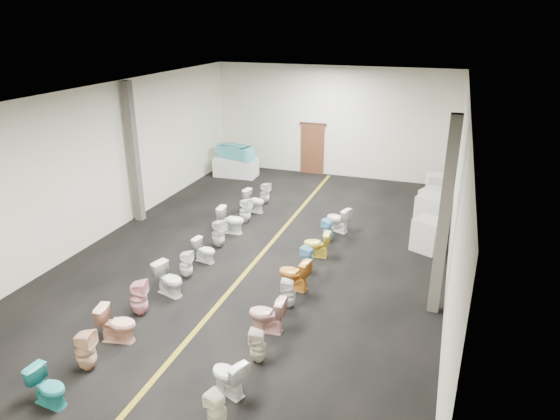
{
  "coord_description": "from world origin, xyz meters",
  "views": [
    {
      "loc": [
        4.68,
        -11.97,
        6.29
      ],
      "look_at": [
        0.16,
        1.0,
        0.95
      ],
      "focal_mm": 32.0,
      "sensor_mm": 36.0,
      "label": 1
    }
  ],
  "objects_px": {
    "toilet_right_3": "(267,314)",
    "toilet_right_5": "(294,274)",
    "appliance_crate_a": "(428,235)",
    "toilet_left_1": "(85,351)",
    "toilet_left_0": "(48,387)",
    "toilet_left_7": "(218,233)",
    "toilet_right_6": "(308,260)",
    "toilet_right_1": "(228,376)",
    "toilet_left_5": "(186,264)",
    "toilet_left_11": "(265,193)",
    "bathtub": "(235,151)",
    "toilet_right_8": "(328,231)",
    "appliance_crate_b": "(432,213)",
    "toilet_left_4": "(169,279)",
    "toilet_right_7": "(317,244)",
    "appliance_crate_d": "(436,188)",
    "toilet_right_2": "(258,346)",
    "appliance_crate_c": "(434,203)",
    "toilet_right_0": "(217,412)",
    "toilet_right_9": "(338,219)",
    "toilet_left_9": "(245,210)",
    "display_table": "(236,167)",
    "toilet_left_3": "(139,298)",
    "toilet_left_6": "(205,250)",
    "toilet_left_10": "(254,201)",
    "toilet_right_4": "(288,293)",
    "toilet_left_2": "(117,324)"
  },
  "relations": [
    {
      "from": "appliance_crate_a",
      "to": "toilet_left_0",
      "type": "distance_m",
      "value": 10.26
    },
    {
      "from": "toilet_right_3",
      "to": "toilet_right_5",
      "type": "distance_m",
      "value": 1.89
    },
    {
      "from": "appliance_crate_a",
      "to": "appliance_crate_d",
      "type": "relative_size",
      "value": 0.96
    },
    {
      "from": "toilet_right_6",
      "to": "toilet_right_1",
      "type": "bearing_deg",
      "value": 17.34
    },
    {
      "from": "appliance_crate_d",
      "to": "toilet_left_0",
      "type": "xyz_separation_m",
      "value": [
        -5.74,
        -12.88,
        -0.14
      ]
    },
    {
      "from": "appliance_crate_a",
      "to": "toilet_left_5",
      "type": "xyz_separation_m",
      "value": [
        -5.75,
        -3.71,
        -0.11
      ]
    },
    {
      "from": "bathtub",
      "to": "toilet_right_8",
      "type": "relative_size",
      "value": 2.58
    },
    {
      "from": "appliance_crate_c",
      "to": "toilet_right_1",
      "type": "xyz_separation_m",
      "value": [
        -2.94,
        -10.05,
        -0.09
      ]
    },
    {
      "from": "bathtub",
      "to": "appliance_crate_d",
      "type": "bearing_deg",
      "value": 11.74
    },
    {
      "from": "toilet_left_0",
      "to": "toilet_left_1",
      "type": "relative_size",
      "value": 0.85
    },
    {
      "from": "toilet_right_8",
      "to": "toilet_left_4",
      "type": "bearing_deg",
      "value": -10.36
    },
    {
      "from": "toilet_left_11",
      "to": "toilet_right_0",
      "type": "xyz_separation_m",
      "value": [
        3.03,
        -10.14,
        -0.03
      ]
    },
    {
      "from": "toilet_left_2",
      "to": "toilet_right_2",
      "type": "xyz_separation_m",
      "value": [
        2.99,
        0.31,
        -0.04
      ]
    },
    {
      "from": "toilet_right_7",
      "to": "appliance_crate_d",
      "type": "bearing_deg",
      "value": 148.15
    },
    {
      "from": "toilet_right_3",
      "to": "toilet_right_8",
      "type": "bearing_deg",
      "value": 175.2
    },
    {
      "from": "toilet_left_0",
      "to": "toilet_right_9",
      "type": "xyz_separation_m",
      "value": [
        2.99,
        8.99,
        0.04
      ]
    },
    {
      "from": "toilet_left_1",
      "to": "toilet_right_3",
      "type": "xyz_separation_m",
      "value": [
        2.79,
        2.29,
        -0.02
      ]
    },
    {
      "from": "toilet_left_1",
      "to": "toilet_right_7",
      "type": "relative_size",
      "value": 1.13
    },
    {
      "from": "toilet_left_11",
      "to": "toilet_right_3",
      "type": "distance_m",
      "value": 7.85
    },
    {
      "from": "toilet_right_2",
      "to": "toilet_right_3",
      "type": "distance_m",
      "value": 1.04
    },
    {
      "from": "display_table",
      "to": "toilet_right_5",
      "type": "relative_size",
      "value": 2.16
    },
    {
      "from": "display_table",
      "to": "toilet_right_2",
      "type": "height_order",
      "value": "display_table"
    },
    {
      "from": "toilet_left_1",
      "to": "appliance_crate_c",
      "type": "bearing_deg",
      "value": -36.87
    },
    {
      "from": "appliance_crate_c",
      "to": "toilet_left_11",
      "type": "xyz_separation_m",
      "value": [
        -5.78,
        -0.74,
        -0.07
      ]
    },
    {
      "from": "toilet_left_5",
      "to": "toilet_left_11",
      "type": "distance_m",
      "value": 5.79
    },
    {
      "from": "bathtub",
      "to": "appliance_crate_b",
      "type": "relative_size",
      "value": 1.59
    },
    {
      "from": "display_table",
      "to": "appliance_crate_b",
      "type": "relative_size",
      "value": 1.53
    },
    {
      "from": "toilet_left_9",
      "to": "toilet_right_2",
      "type": "distance_m",
      "value": 7.12
    },
    {
      "from": "toilet_right_5",
      "to": "toilet_left_1",
      "type": "bearing_deg",
      "value": -24.42
    },
    {
      "from": "appliance_crate_b",
      "to": "toilet_left_4",
      "type": "bearing_deg",
      "value": -133.17
    },
    {
      "from": "display_table",
      "to": "appliance_crate_b",
      "type": "xyz_separation_m",
      "value": [
        8.1,
        -3.27,
        0.18
      ]
    },
    {
      "from": "toilet_left_5",
      "to": "toilet_left_10",
      "type": "height_order",
      "value": "toilet_left_10"
    },
    {
      "from": "toilet_left_0",
      "to": "toilet_right_0",
      "type": "bearing_deg",
      "value": -75.94
    },
    {
      "from": "toilet_left_6",
      "to": "toilet_right_7",
      "type": "bearing_deg",
      "value": -55.56
    },
    {
      "from": "toilet_right_2",
      "to": "toilet_right_5",
      "type": "distance_m",
      "value": 2.92
    },
    {
      "from": "toilet_left_9",
      "to": "toilet_right_1",
      "type": "height_order",
      "value": "toilet_left_9"
    },
    {
      "from": "appliance_crate_a",
      "to": "toilet_left_1",
      "type": "relative_size",
      "value": 1.13
    },
    {
      "from": "toilet_left_5",
      "to": "appliance_crate_c",
      "type": "bearing_deg",
      "value": -46.11
    },
    {
      "from": "bathtub",
      "to": "appliance_crate_d",
      "type": "xyz_separation_m",
      "value": [
        8.1,
        -0.39,
        -0.57
      ]
    },
    {
      "from": "appliance_crate_c",
      "to": "toilet_right_0",
      "type": "distance_m",
      "value": 11.23
    },
    {
      "from": "toilet_left_4",
      "to": "toilet_left_3",
      "type": "bearing_deg",
      "value": -173.05
    },
    {
      "from": "toilet_right_7",
      "to": "toilet_right_9",
      "type": "height_order",
      "value": "toilet_right_9"
    },
    {
      "from": "toilet_left_6",
      "to": "toilet_right_2",
      "type": "distance_m",
      "value": 4.58
    },
    {
      "from": "display_table",
      "to": "toilet_left_0",
      "type": "height_order",
      "value": "display_table"
    },
    {
      "from": "toilet_right_2",
      "to": "toilet_right_4",
      "type": "bearing_deg",
      "value": 170.21
    },
    {
      "from": "toilet_left_3",
      "to": "toilet_right_9",
      "type": "xyz_separation_m",
      "value": [
        3.13,
        6.1,
        -0.04
      ]
    },
    {
      "from": "toilet_left_0",
      "to": "toilet_left_7",
      "type": "bearing_deg",
      "value": 5.94
    },
    {
      "from": "appliance_crate_b",
      "to": "toilet_left_10",
      "type": "distance_m",
      "value": 5.85
    },
    {
      "from": "appliance_crate_a",
      "to": "toilet_left_6",
      "type": "height_order",
      "value": "appliance_crate_a"
    },
    {
      "from": "display_table",
      "to": "toilet_right_2",
      "type": "relative_size",
      "value": 2.45
    }
  ]
}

